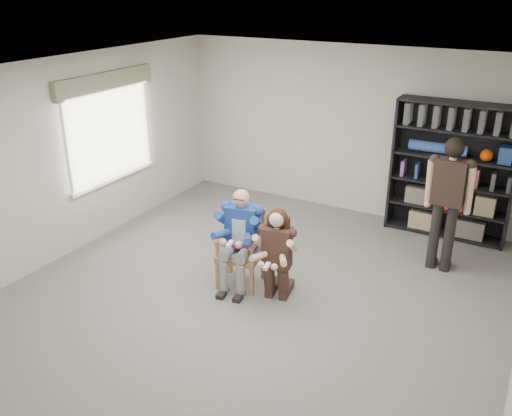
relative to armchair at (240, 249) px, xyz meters
The scene contains 8 objects.
room_shell 1.04m from the armchair, 51.95° to the right, with size 6.00×7.00×2.80m, color beige, non-canonical shape.
floor 0.75m from the armchair, 51.95° to the right, with size 6.00×7.00×0.01m, color gray.
window_left 2.90m from the armchair, 167.67° to the left, with size 0.16×2.00×1.75m, color white, non-canonical shape.
armchair is the anchor object (origin of this frame).
seated_man 0.15m from the armchair, 90.00° to the left, with size 0.57×0.80×1.33m, color #1E4B98, non-canonical shape.
kneeling_woman 0.60m from the armchair, 11.69° to the right, with size 0.51×0.82×1.21m, color #35251D, non-canonical shape.
bookshelf 3.54m from the armchair, 54.48° to the left, with size 1.80×0.38×2.10m, color black, non-canonical shape.
standing_man 2.80m from the armchair, 37.41° to the left, with size 0.58×0.32×1.87m, color black, non-canonical shape.
Camera 1 is at (2.87, -4.93, 3.74)m, focal length 38.00 mm.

